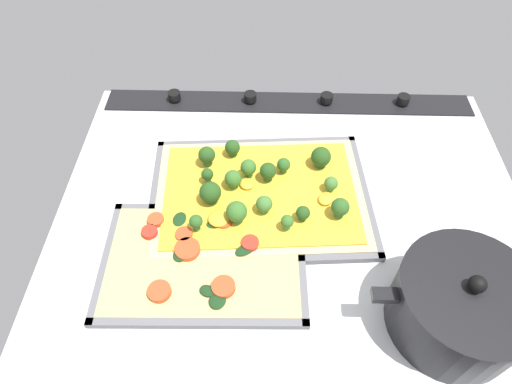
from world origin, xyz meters
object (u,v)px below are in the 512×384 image
(veggie_pizza_back, at_px, (202,259))
(baking_tray_back, at_px, (204,262))
(baking_tray_front, at_px, (260,197))
(broccoli_pizza, at_px, (260,191))
(cooking_pot, at_px, (460,306))

(veggie_pizza_back, bearing_deg, baking_tray_back, 146.84)
(baking_tray_front, relative_size, baking_tray_back, 1.24)
(baking_tray_back, bearing_deg, broccoli_pizza, -122.50)
(baking_tray_front, bearing_deg, broccoli_pizza, -16.24)
(broccoli_pizza, relative_size, cooking_pot, 1.52)
(baking_tray_front, bearing_deg, veggie_pizza_back, 56.39)
(baking_tray_front, distance_m, baking_tray_back, 0.17)
(baking_tray_front, relative_size, cooking_pot, 1.61)
(broccoli_pizza, distance_m, baking_tray_back, 0.17)
(baking_tray_back, distance_m, cooking_pot, 0.40)
(broccoli_pizza, bearing_deg, cooking_pot, 141.23)
(broccoli_pizza, relative_size, baking_tray_back, 1.16)
(baking_tray_front, height_order, broccoli_pizza, broccoli_pizza)
(baking_tray_front, xyz_separation_m, broccoli_pizza, (0.00, -0.00, 0.02))
(baking_tray_back, relative_size, cooking_pot, 1.30)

